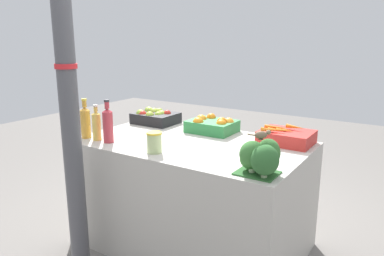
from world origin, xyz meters
The scene contains 12 objects.
ground_plane centered at (0.00, 0.00, 0.00)m, with size 10.00×10.00×0.00m, color slate.
market_table centered at (0.00, 0.00, 0.40)m, with size 1.58×0.96×0.80m, color #B7B2A8.
support_pole centered at (-0.46, -0.66, 1.28)m, with size 0.13×0.13×2.56m.
apple_crate centered at (-0.59, 0.32, 0.85)m, with size 0.35×0.28×0.13m.
orange_crate centered at (-0.02, 0.32, 0.85)m, with size 0.35×0.28×0.13m.
carrot_crate centered at (0.57, 0.32, 0.84)m, with size 0.35×0.28×0.13m.
broccoli_pile centered at (0.65, -0.34, 0.89)m, with size 0.24×0.23×0.19m.
juice_bottle_amber centered at (-0.71, -0.33, 0.92)m, with size 0.07×0.07×0.29m.
juice_bottle_golden centered at (-0.60, -0.33, 0.91)m, with size 0.06×0.06×0.26m.
juice_bottle_ruby centered at (-0.49, -0.33, 0.92)m, with size 0.07×0.07×0.30m.
pickle_jar centered at (-0.06, -0.34, 0.86)m, with size 0.10×0.10×0.13m.
sparrow_bird centered at (0.66, -0.34, 1.02)m, with size 0.10×0.10×0.05m.
Camera 1 is at (1.38, -2.14, 1.52)m, focal length 35.00 mm.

